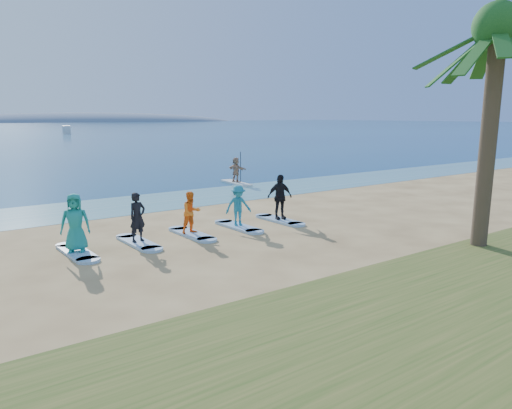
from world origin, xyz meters
TOP-DOWN VIEW (x-y plane):
  - ground at (0.00, 0.00)m, footprint 600.00×600.00m
  - shallow_water at (0.00, 10.50)m, footprint 600.00×600.00m
  - island_ridge at (95.00, 300.00)m, footprint 220.00×56.00m
  - palm_tree at (5.96, -3.80)m, footprint 5.60×5.60m
  - paddleboard at (8.15, 13.52)m, footprint 1.05×3.06m
  - paddleboarder at (8.15, 13.52)m, footprint 0.71×1.49m
  - boat_offshore_b at (24.98, 107.16)m, footprint 3.27×5.86m
  - surfboard_0 at (-4.90, 3.26)m, footprint 0.70×2.20m
  - student_0 at (-4.90, 3.26)m, footprint 1.05×0.89m
  - surfboard_1 at (-2.86, 3.26)m, footprint 0.70×2.20m
  - student_1 at (-2.86, 3.26)m, footprint 0.67×0.52m
  - surfboard_2 at (-0.82, 3.26)m, footprint 0.70×2.20m
  - student_2 at (-0.82, 3.26)m, footprint 0.75×0.60m
  - surfboard_3 at (1.22, 3.26)m, footprint 0.70×2.20m
  - student_3 at (1.22, 3.26)m, footprint 1.12×0.83m
  - surfboard_4 at (3.26, 3.26)m, footprint 0.70×2.20m
  - student_4 at (3.26, 3.26)m, footprint 1.14×0.68m

SIDE VIEW (x-z plane):
  - ground at x=0.00m, z-range 0.00..0.00m
  - island_ridge at x=95.00m, z-range -9.00..9.00m
  - boat_offshore_b at x=24.98m, z-range -0.91..0.91m
  - shallow_water at x=0.00m, z-range 0.01..0.01m
  - surfboard_0 at x=-4.90m, z-range 0.00..0.09m
  - surfboard_1 at x=-2.86m, z-range 0.00..0.09m
  - surfboard_2 at x=-0.82m, z-range 0.00..0.09m
  - surfboard_3 at x=1.22m, z-range 0.00..0.09m
  - surfboard_4 at x=3.26m, z-range 0.00..0.09m
  - paddleboard at x=8.15m, z-range 0.00..0.12m
  - student_2 at x=-0.82m, z-range 0.09..1.59m
  - student_3 at x=1.22m, z-range 0.09..1.64m
  - paddleboarder at x=8.15m, z-range 0.12..1.67m
  - student_1 at x=-2.86m, z-range 0.09..1.75m
  - student_0 at x=-4.90m, z-range 0.09..1.91m
  - student_4 at x=3.26m, z-range 0.09..1.91m
  - palm_tree at x=5.96m, z-range 2.78..10.90m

